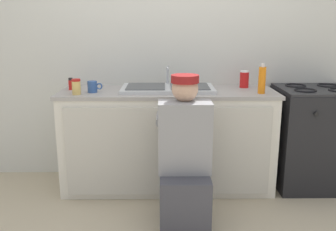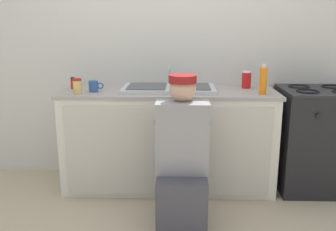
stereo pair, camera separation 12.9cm
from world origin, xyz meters
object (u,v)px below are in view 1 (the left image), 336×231
Objects in this scene: spice_bottle_red at (71,84)px; condiment_jar at (76,87)px; soda_cup_red at (244,79)px; soap_bottle_orange at (262,80)px; coffee_mug at (93,87)px; plumber_person at (185,164)px; stove_range at (312,137)px; sink_double_basin at (168,88)px.

condiment_jar is (0.10, -0.22, 0.01)m from spice_bottle_red.
soda_cup_red is 0.30m from soap_bottle_orange.
soda_cup_red is 1.35m from coffee_mug.
plumber_person is 8.76× the size of coffee_mug.
soda_cup_red is at bearing 3.65° from spice_bottle_red.
condiment_jar is (-2.06, -0.19, 0.50)m from stove_range.
sink_double_basin is 3.20× the size of soap_bottle_orange.
coffee_mug is at bearing -177.22° from stove_range.
condiment_jar is (-1.44, -0.32, -0.01)m from soda_cup_red.
soap_bottle_orange is 1.95× the size of condiment_jar.
soap_bottle_orange is at bearing -73.72° from soda_cup_red.
plumber_person is 0.99m from soap_bottle_orange.
sink_double_basin is at bearing 14.24° from condiment_jar.
spice_bottle_red is 1.64m from soap_bottle_orange.
soda_cup_red is at bearing 9.62° from coffee_mug.
stove_range is at bearing 16.69° from soap_bottle_orange.
plumber_person reaches higher than stove_range.
spice_bottle_red is at bearing 177.98° from sink_double_basin.
plumber_person is 4.42× the size of soap_bottle_orange.
sink_double_basin is 7.62× the size of spice_bottle_red.
sink_double_basin is 0.72× the size of plumber_person.
condiment_jar is at bearing -65.88° from spice_bottle_red.
condiment_jar reaches higher than spice_bottle_red.
soap_bottle_orange is 1.53m from condiment_jar.
condiment_jar is at bearing -141.05° from coffee_mug.
soap_bottle_orange reaches higher than soda_cup_red.
sink_double_basin is 0.85m from spice_bottle_red.
plumber_person is 1.28m from spice_bottle_red.
coffee_mug is (0.21, -0.13, -0.00)m from spice_bottle_red.
stove_range is 8.72× the size of spice_bottle_red.
plumber_person reaches higher than sink_double_basin.
condiment_jar is at bearing -167.54° from soda_cup_red.
plumber_person is at bearing -142.91° from soap_bottle_orange.
sink_double_basin is 0.81m from plumber_person.
spice_bottle_red is 0.42× the size of soap_bottle_orange.
plumber_person is 1.10m from soda_cup_red.
soda_cup_red is 1.45× the size of spice_bottle_red.
stove_range is 2.21m from spice_bottle_red.
soda_cup_red reaches higher than stove_range.
sink_double_basin reaches higher than condiment_jar.
condiment_jar is (-1.53, -0.03, -0.05)m from soap_bottle_orange.
soda_cup_red is at bearing 167.98° from stove_range.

